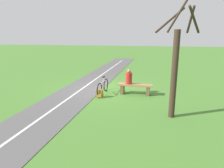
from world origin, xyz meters
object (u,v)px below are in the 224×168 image
at_px(person_seated, 129,78).
at_px(tree_far_right, 175,66).
at_px(bench, 135,87).
at_px(bicycle, 103,87).
at_px(backpack, 100,94).

xyz_separation_m(person_seated, tree_far_right, (-1.84, 2.56, 1.01)).
relative_size(bench, bicycle, 1.03).
height_order(bicycle, backpack, bicycle).
bearing_deg(backpack, person_seated, -146.53).
xyz_separation_m(bench, person_seated, (0.32, -0.02, 0.48)).
bearing_deg(bench, backpack, 30.57).
bearing_deg(tree_far_right, person_seated, -54.34).
bearing_deg(bicycle, tree_far_right, 58.46).
relative_size(bench, backpack, 4.42).
bearing_deg(backpack, tree_far_right, 151.02).
distance_m(bench, bicycle, 1.60).
bearing_deg(backpack, bicycle, -90.03).
xyz_separation_m(bicycle, tree_far_right, (-3.11, 2.37, 1.48)).
relative_size(bicycle, backpack, 4.31).
height_order(bench, bicycle, bicycle).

